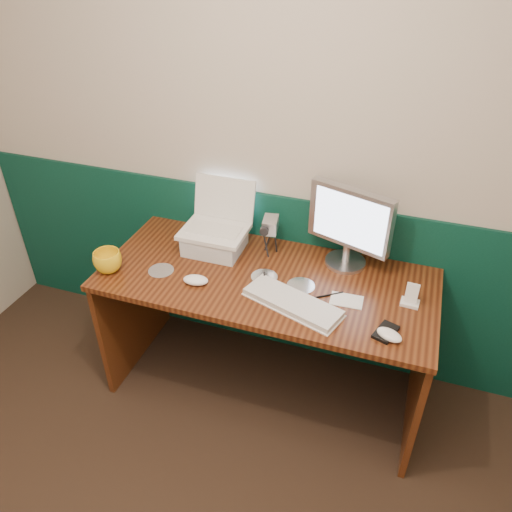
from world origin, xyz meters
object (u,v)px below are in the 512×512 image
at_px(monitor, 349,227).
at_px(keyboard, 293,303).
at_px(mug, 108,261).
at_px(camcorder, 270,235).
at_px(desk, 265,335).
at_px(laptop, 213,210).

height_order(monitor, keyboard, monitor).
xyz_separation_m(monitor, mug, (-1.07, -0.44, -0.15)).
bearing_deg(camcorder, desk, -86.42).
relative_size(monitor, keyboard, 0.93).
bearing_deg(desk, keyboard, -42.53).
height_order(laptop, monitor, monitor).
bearing_deg(monitor, mug, -139.33).
distance_m(desk, monitor, 0.71).
bearing_deg(keyboard, camcorder, 139.83).
bearing_deg(keyboard, desk, 156.06).
distance_m(laptop, monitor, 0.67).
height_order(desk, laptop, laptop).
bearing_deg(laptop, monitor, 7.96).
height_order(keyboard, mug, mug).
bearing_deg(laptop, mug, -141.14).
height_order(monitor, camcorder, monitor).
distance_m(laptop, mug, 0.57).
xyz_separation_m(monitor, keyboard, (-0.16, -0.40, -0.19)).
xyz_separation_m(monitor, camcorder, (-0.38, -0.03, -0.10)).
relative_size(desk, mug, 11.78).
bearing_deg(camcorder, keyboard, -68.14).
distance_m(laptop, keyboard, 0.62).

